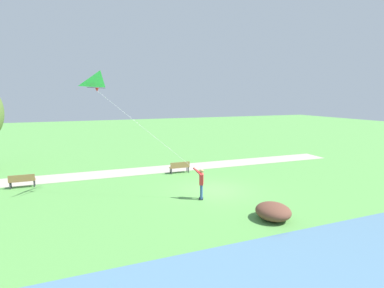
% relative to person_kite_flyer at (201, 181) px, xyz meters
% --- Properties ---
extents(ground_plane, '(120.00, 120.00, 0.00)m').
position_rel_person_kite_flyer_xyz_m(ground_plane, '(1.26, -1.40, -1.05)').
color(ground_plane, '#569947').
extents(walkway_path, '(3.15, 32.05, 0.02)m').
position_rel_person_kite_flyer_xyz_m(walkway_path, '(7.66, 0.60, -1.04)').
color(walkway_path, '#ADA393').
rests_on(walkway_path, ground).
extents(person_kite_flyer, '(0.51, 0.62, 1.83)m').
position_rel_person_kite_flyer_xyz_m(person_kite_flyer, '(0.00, 0.00, 0.00)').
color(person_kite_flyer, '#232328').
rests_on(person_kite_flyer, ground).
extents(flying_kite, '(3.25, 5.39, 5.36)m').
position_rel_person_kite_flyer_xyz_m(flying_kite, '(2.50, 4.92, 5.51)').
color(flying_kite, green).
extents(park_bench_near_walkway, '(0.47, 1.51, 0.88)m').
position_rel_person_kite_flyer_xyz_m(park_bench_near_walkway, '(5.95, -0.86, -0.54)').
color(park_bench_near_walkway, olive).
rests_on(park_bench_near_walkway, ground).
extents(park_bench_far_walkway, '(0.47, 1.51, 0.88)m').
position_rel_person_kite_flyer_xyz_m(park_bench_far_walkway, '(6.20, 9.64, -0.54)').
color(park_bench_far_walkway, olive).
rests_on(park_bench_far_walkway, ground).
extents(lakeside_shrub, '(1.76, 1.60, 0.78)m').
position_rel_person_kite_flyer_xyz_m(lakeside_shrub, '(-3.86, -2.01, -0.66)').
color(lakeside_shrub, brown).
rests_on(lakeside_shrub, ground).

